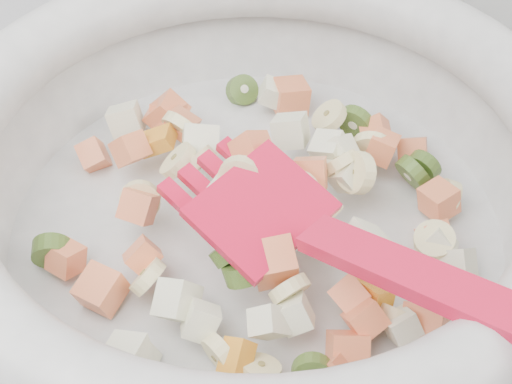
# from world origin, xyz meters

# --- Properties ---
(mixing_bowl) EXTENTS (0.45, 0.41, 0.14)m
(mixing_bowl) POSITION_xyz_m (-0.11, 1.47, 0.96)
(mixing_bowl) COLOR silver
(mixing_bowl) RESTS_ON counter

